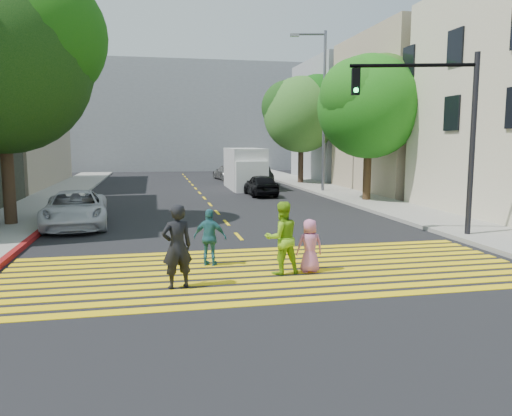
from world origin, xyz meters
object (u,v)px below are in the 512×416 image
object	(u,v)px
tree_right_near	(370,101)
white_sedan	(75,209)
tree_right_far	(302,110)
dark_car_near	(261,185)
tree_left	(3,53)
pedestrian_woman	(282,238)
white_van	(245,170)
dark_car_parked	(259,175)
pedestrian_extra	(210,238)
pedestrian_child	(310,246)
silver_car	(227,172)
pedestrian_man	(177,246)
traffic_signal	(439,120)

from	to	relation	value
tree_right_near	white_sedan	distance (m)	15.96
tree_right_far	dark_car_near	bearing A→B (deg)	-123.30
tree_left	pedestrian_woman	world-z (taller)	tree_left
white_van	dark_car_parked	bearing A→B (deg)	63.17
pedestrian_woman	dark_car_near	world-z (taller)	pedestrian_woman
pedestrian_extra	white_van	world-z (taller)	white_van
pedestrian_child	silver_car	distance (m)	30.60
tree_right_near	pedestrian_woman	bearing A→B (deg)	-121.75
pedestrian_extra	silver_car	distance (m)	29.73
pedestrian_man	dark_car_near	bearing A→B (deg)	-122.50
dark_car_parked	traffic_signal	size ratio (longest dim) A/B	0.71
pedestrian_child	white_van	bearing A→B (deg)	-96.06
pedestrian_woman	tree_right_near	bearing A→B (deg)	-130.12
tree_right_far	pedestrian_child	distance (m)	26.33
silver_car	dark_car_parked	bearing A→B (deg)	99.84
silver_car	tree_right_near	bearing A→B (deg)	99.05
tree_right_far	dark_car_near	distance (m)	9.96
pedestrian_child	dark_car_parked	bearing A→B (deg)	-98.97
dark_car_near	silver_car	xyz separation A→B (m)	(-0.16, 12.92, -0.03)
tree_right_far	white_van	bearing A→B (deg)	-150.81
pedestrian_extra	white_sedan	distance (m)	8.35
pedestrian_man	white_van	size ratio (longest dim) A/B	0.32
pedestrian_extra	traffic_signal	size ratio (longest dim) A/B	0.25
dark_car_parked	white_van	size ratio (longest dim) A/B	0.74
white_sedan	dark_car_near	distance (m)	13.21
dark_car_parked	pedestrian_woman	bearing A→B (deg)	-98.13
tree_right_far	white_van	size ratio (longest dim) A/B	1.38
tree_left	dark_car_parked	world-z (taller)	tree_left
pedestrian_woman	tree_left	bearing A→B (deg)	-54.22
tree_right_far	traffic_signal	world-z (taller)	tree_right_far
tree_right_far	pedestrian_man	xyz separation A→B (m)	(-10.64, -25.54, -4.62)
pedestrian_extra	traffic_signal	distance (m)	8.90
pedestrian_man	traffic_signal	bearing A→B (deg)	-169.50
pedestrian_woman	traffic_signal	xyz separation A→B (m)	(6.29, 3.47, 3.10)
pedestrian_woman	pedestrian_child	size ratio (longest dim) A/B	1.34
pedestrian_child	dark_car_near	world-z (taller)	pedestrian_child
tree_left	pedestrian_child	world-z (taller)	tree_left
pedestrian_woman	pedestrian_child	bearing A→B (deg)	171.24
traffic_signal	dark_car_parked	bearing A→B (deg)	108.92
silver_car	traffic_signal	bearing A→B (deg)	88.97
pedestrian_man	traffic_signal	xyz separation A→B (m)	(8.91, 4.19, 3.05)
dark_car_near	white_van	xyz separation A→B (m)	(-0.13, 4.51, 0.67)
dark_car_near	white_van	world-z (taller)	white_van
tree_right_near	dark_car_parked	size ratio (longest dim) A/B	1.82
pedestrian_man	traffic_signal	distance (m)	10.31
tree_right_near	white_sedan	bearing A→B (deg)	-160.33
tree_right_far	pedestrian_woman	world-z (taller)	tree_right_far
tree_right_near	traffic_signal	xyz separation A→B (m)	(-1.99, -9.91, -1.39)
white_sedan	white_van	bearing A→B (deg)	51.47
white_van	silver_car	bearing A→B (deg)	91.08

